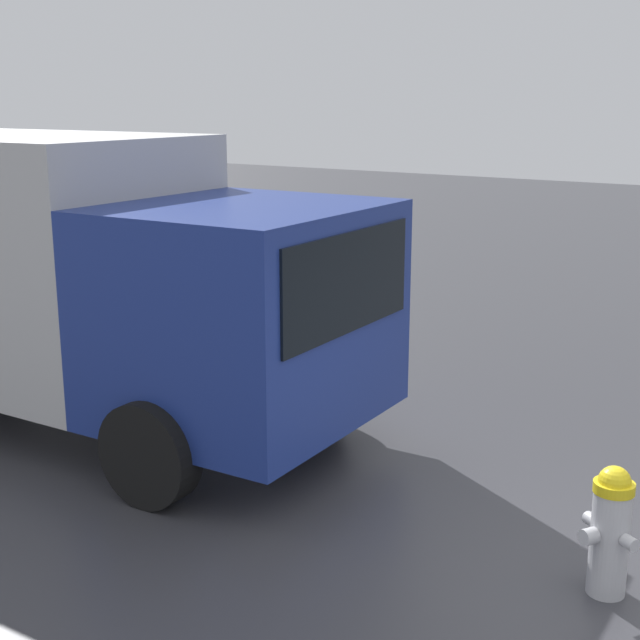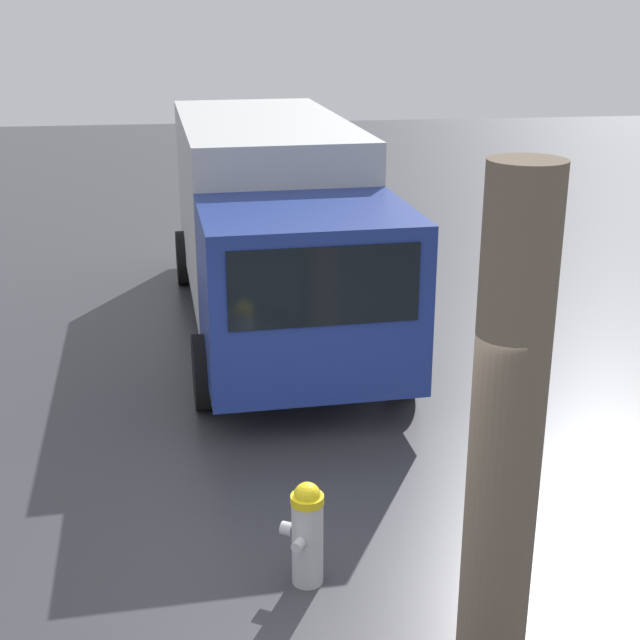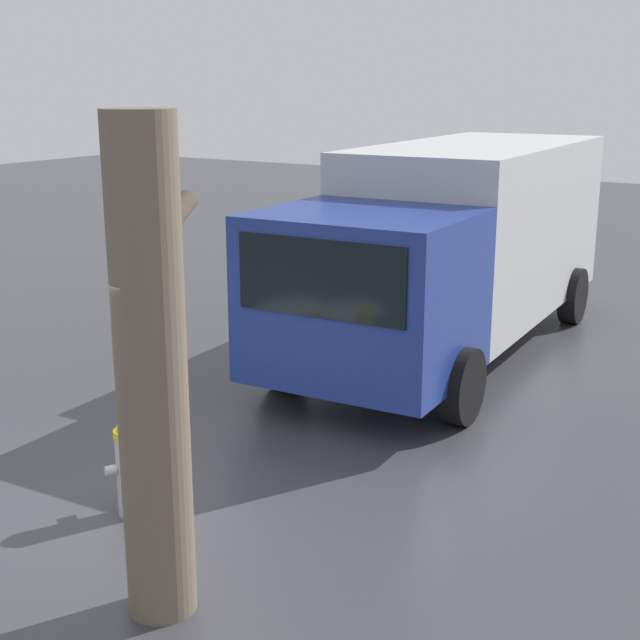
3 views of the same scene
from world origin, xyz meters
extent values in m
plane|color=#38383D|center=(0.00, 0.00, 0.00)|extent=(60.00, 60.00, 0.00)
cylinder|color=#B7B7BC|center=(0.00, 0.00, 0.37)|extent=(0.26, 0.26, 0.74)
cylinder|color=yellow|center=(0.00, 0.00, 0.78)|extent=(0.27, 0.27, 0.07)
sphere|color=yellow|center=(0.00, 0.00, 0.81)|extent=(0.22, 0.22, 0.22)
cylinder|color=#B7B7BC|center=(0.09, 0.15, 0.46)|extent=(0.15, 0.14, 0.11)
cylinder|color=#B7B7BC|center=(-0.15, 0.09, 0.46)|extent=(0.13, 0.13, 0.09)
cylinder|color=#B7B7BC|center=(0.15, -0.09, 0.46)|extent=(0.13, 0.13, 0.09)
cube|color=navy|center=(3.48, -0.43, 1.41)|extent=(2.26, 2.50, 1.92)
cube|color=black|center=(2.41, -0.49, 1.80)|extent=(0.14, 2.01, 0.85)
cylinder|color=black|center=(3.65, -1.62, 0.45)|extent=(0.91, 0.33, 0.90)
cylinder|color=black|center=(3.53, 0.77, 0.45)|extent=(0.91, 0.33, 0.90)
camera|label=1|loc=(-1.48, 5.58, 3.28)|focal=50.00mm
camera|label=2|loc=(-6.20, 0.75, 4.55)|focal=50.00mm
camera|label=3|loc=(-5.32, -5.39, 3.82)|focal=50.00mm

